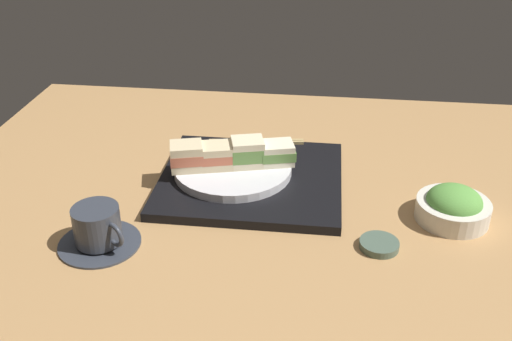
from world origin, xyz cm
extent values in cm
cube|color=tan|center=(0.00, 0.00, -1.50)|extent=(140.00, 100.00, 3.00)
cube|color=black|center=(5.74, -0.86, 0.93)|extent=(36.16, 33.08, 1.86)
cylinder|color=silver|center=(9.56, -1.50, 2.71)|extent=(23.79, 23.79, 1.70)
cube|color=#EFE5C1|center=(0.73, -3.80, 4.16)|extent=(7.42, 6.76, 1.21)
cube|color=#669347|center=(0.73, -3.80, 5.74)|extent=(7.91, 7.00, 1.95)
cube|color=#EFE5C1|center=(0.73, -3.80, 7.32)|extent=(7.42, 6.76, 1.21)
cube|color=beige|center=(6.62, -2.26, 4.24)|extent=(7.42, 6.76, 1.38)
cube|color=#669347|center=(6.62, -2.26, 6.33)|extent=(7.69, 6.86, 2.80)
cube|color=beige|center=(6.62, -2.26, 8.42)|extent=(7.42, 6.76, 1.38)
cube|color=beige|center=(12.51, -0.73, 4.29)|extent=(7.42, 6.76, 1.47)
cube|color=#CC6B4C|center=(12.51, -0.73, 5.94)|extent=(7.61, 6.82, 1.82)
cube|color=beige|center=(12.51, -0.73, 7.59)|extent=(7.42, 6.76, 1.47)
cube|color=beige|center=(18.40, 0.81, 4.36)|extent=(7.42, 6.76, 1.62)
cube|color=#CC6B4C|center=(18.40, 0.81, 6.23)|extent=(7.62, 6.91, 2.11)
cube|color=beige|center=(18.40, 0.81, 8.09)|extent=(7.42, 6.76, 1.62)
cylinder|color=silver|center=(-32.41, 7.63, 1.91)|extent=(13.30, 13.30, 3.82)
ellipsoid|color=#5B9E42|center=(-32.41, 7.63, 3.82)|extent=(10.00, 10.00, 5.50)
cube|color=tan|center=(6.59, -15.92, 2.21)|extent=(21.04, 3.41, 0.70)
cube|color=tan|center=(6.47, -14.99, 2.21)|extent=(21.04, 3.41, 0.70)
cylinder|color=#333842|center=(28.90, 23.02, 0.40)|extent=(14.13, 14.13, 0.80)
cylinder|color=#333842|center=(28.90, 23.02, 4.05)|extent=(8.02, 8.02, 6.49)
cylinder|color=black|center=(28.90, 23.02, 6.89)|extent=(7.38, 7.38, 0.40)
torus|color=#333842|center=(25.02, 25.51, 4.05)|extent=(4.16, 3.07, 4.44)
cylinder|color=#4C6051|center=(-18.74, 18.16, 0.65)|extent=(6.75, 6.75, 1.30)
camera|label=1|loc=(-7.94, 101.65, 60.35)|focal=41.37mm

